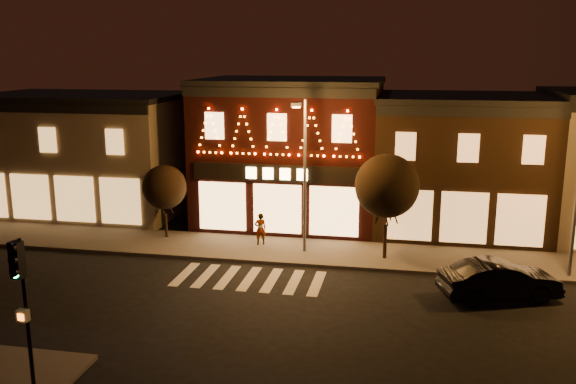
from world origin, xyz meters
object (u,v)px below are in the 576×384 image
(traffic_signal_near, at_px, (21,287))
(dark_sedan, at_px, (500,280))
(streetlamp_mid, at_px, (304,165))
(pedestrian, at_px, (260,229))

(traffic_signal_near, distance_m, dark_sedan, 17.70)
(streetlamp_mid, distance_m, dark_sedan, 10.22)
(streetlamp_mid, relative_size, dark_sedan, 1.56)
(streetlamp_mid, distance_m, pedestrian, 4.34)
(traffic_signal_near, height_order, pedestrian, traffic_signal_near)
(streetlamp_mid, bearing_deg, traffic_signal_near, -117.57)
(traffic_signal_near, bearing_deg, pedestrian, 83.36)
(dark_sedan, distance_m, pedestrian, 12.01)
(traffic_signal_near, relative_size, dark_sedan, 0.96)
(dark_sedan, xyz_separation_m, pedestrian, (-11.03, 4.76, 0.19))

